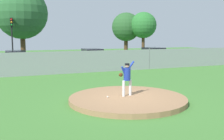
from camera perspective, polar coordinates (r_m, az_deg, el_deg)
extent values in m
plane|color=#427A33|center=(17.89, -5.14, -2.39)|extent=(80.00, 80.00, 0.00)
cube|color=#2B2B2D|center=(26.04, -10.83, 0.58)|extent=(44.00, 7.00, 0.01)
cylinder|color=#99704C|center=(12.40, 3.36, -6.25)|extent=(5.41, 5.41, 0.22)
cylinder|color=silver|center=(12.37, 2.52, -4.00)|extent=(0.13, 0.13, 0.74)
cylinder|color=silver|center=(12.60, 3.93, -3.79)|extent=(0.13, 0.13, 0.74)
cylinder|color=navy|center=(12.37, 3.25, -0.90)|extent=(0.32, 0.32, 0.58)
cylinder|color=navy|center=(12.40, 4.01, 0.91)|extent=(0.43, 0.17, 0.44)
cylinder|color=navy|center=(12.27, 2.50, -0.24)|extent=(0.29, 0.15, 0.46)
ellipsoid|color=#4C2D14|center=(12.29, 1.89, -1.02)|extent=(0.20, 0.12, 0.18)
sphere|color=tan|center=(12.32, 3.26, 0.90)|extent=(0.20, 0.20, 0.20)
cylinder|color=black|center=(12.31, 3.27, 1.22)|extent=(0.21, 0.21, 0.09)
sphere|color=white|center=(12.18, -0.95, -5.77)|extent=(0.07, 0.07, 0.07)
cube|color=gray|center=(21.58, -8.39, 1.65)|extent=(35.37, 0.03, 1.80)
cylinder|color=slate|center=(24.31, 7.98, 2.41)|extent=(0.07, 0.07, 1.90)
cube|color=silver|center=(25.40, -19.92, 1.65)|extent=(1.90, 4.42, 0.73)
cube|color=black|center=(25.34, -19.99, 3.19)|extent=(1.72, 2.44, 0.64)
cylinder|color=black|center=(26.78, -19.98, 1.14)|extent=(1.89, 0.68, 0.64)
cylinder|color=black|center=(24.08, -19.78, 0.49)|extent=(1.89, 0.68, 0.64)
cube|color=#232328|center=(26.77, -4.25, 2.34)|extent=(2.03, 4.31, 0.73)
cube|color=black|center=(26.72, -4.27, 3.84)|extent=(1.80, 2.40, 0.68)
cylinder|color=black|center=(28.07, -4.99, 1.82)|extent=(1.94, 0.72, 0.64)
cylinder|color=black|center=(25.56, -3.43, 1.29)|extent=(1.94, 0.72, 0.64)
cube|color=#146066|center=(29.56, 8.84, 2.76)|extent=(2.01, 4.22, 0.74)
cube|color=black|center=(29.51, 8.87, 4.13)|extent=(1.78, 2.35, 0.67)
cylinder|color=black|center=(30.66, 7.49, 2.25)|extent=(1.92, 0.72, 0.64)
cylinder|color=black|center=(28.54, 10.27, 1.82)|extent=(1.92, 0.72, 0.64)
cylinder|color=black|center=(30.02, -20.58, 5.78)|extent=(0.14, 0.14, 4.86)
cube|color=black|center=(29.86, -20.74, 9.57)|extent=(0.28, 0.24, 0.90)
sphere|color=red|center=(29.76, -20.75, 10.10)|extent=(0.18, 0.18, 0.18)
sphere|color=orange|center=(29.74, -20.73, 9.58)|extent=(0.18, 0.18, 0.18)
sphere|color=green|center=(29.73, -20.70, 9.06)|extent=(0.18, 0.18, 0.18)
cylinder|color=#4C331E|center=(32.74, -18.50, 4.77)|extent=(0.57, 0.57, 3.51)
sphere|color=#2B6031|center=(32.81, -18.78, 11.45)|extent=(5.91, 5.91, 5.91)
cylinder|color=#4C331E|center=(39.07, 3.00, 5.01)|extent=(0.55, 0.55, 2.84)
sphere|color=#2A5A2A|center=(39.05, 3.03, 9.21)|extent=(4.12, 4.12, 4.12)
cylinder|color=#4C331E|center=(37.91, 6.68, 5.18)|extent=(0.43, 0.43, 3.20)
sphere|color=#2B722F|center=(37.92, 6.75, 9.52)|extent=(3.64, 3.64, 3.64)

